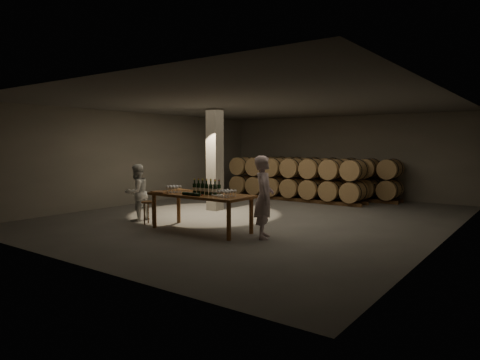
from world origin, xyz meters
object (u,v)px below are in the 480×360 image
Objects in this scene: plate at (217,195)px; person_woman at (137,193)px; person_man at (264,197)px; tasting_table at (201,198)px; bottle_cluster at (207,189)px; notebook_near at (162,192)px; stool at (148,205)px.

plate is 2.85m from person_woman.
person_man reaches higher than person_woman.
bottle_cluster is (0.13, 0.06, 0.23)m from tasting_table.
plate is (0.40, -0.09, -0.12)m from bottle_cluster.
plate is at bearing -11.92° from bottle_cluster.
stool is (-0.79, 0.26, -0.42)m from notebook_near.
notebook_near reaches higher than stool.
plate is 1.17m from person_man.
notebook_near reaches higher than tasting_table.
person_man is (3.35, 0.39, 0.43)m from stool.
plate is 0.48× the size of stool.
person_man is at bearing 11.59° from plate.
plate reaches higher than tasting_table.
stool is 0.39× the size of person_woman.
tasting_table is at bearing 6.43° from stool.
plate is at bearing 69.81° from person_man.
plate is at bearing 8.89° from notebook_near.
person_man is at bearing 5.51° from bottle_cluster.
stool is (-1.68, -0.19, -0.30)m from tasting_table.
tasting_table is 1.71m from stool.
tasting_table is 4.30× the size of stool.
tasting_table is 1.69m from person_man.
bottle_cluster is at bearing 168.08° from plate.
bottle_cluster is 1.90m from stool.
person_man is (1.55, 0.15, -0.11)m from bottle_cluster.
person_woman is (-2.45, -0.07, -0.25)m from bottle_cluster.
notebook_near is (-1.42, -0.42, 0.01)m from plate.
notebook_near is (-0.88, -0.45, 0.12)m from tasting_table.
bottle_cluster is 1.14m from notebook_near.
plate reaches higher than stool.
notebook_near is at bearing -18.19° from stool.
notebook_near is 2.64m from person_man.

